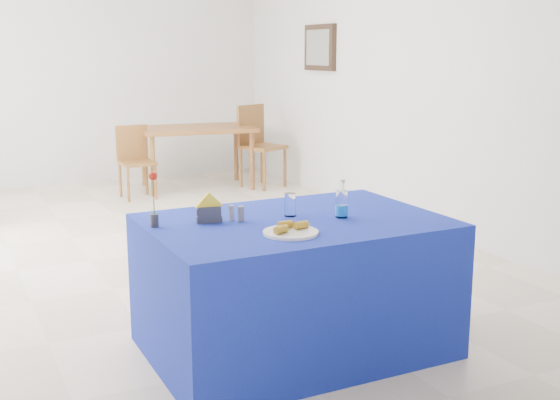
% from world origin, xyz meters
% --- Properties ---
extents(floor, '(7.00, 7.00, 0.00)m').
position_xyz_m(floor, '(0.00, 0.00, 0.00)').
color(floor, beige).
rests_on(floor, ground).
extents(room_shell, '(7.00, 7.00, 7.00)m').
position_xyz_m(room_shell, '(0.00, 0.00, 1.75)').
color(room_shell, silver).
rests_on(room_shell, ground).
extents(picture_frame, '(0.06, 0.64, 0.52)m').
position_xyz_m(picture_frame, '(2.47, 1.60, 1.70)').
color(picture_frame, black).
rests_on(picture_frame, room_shell).
extents(picture_art, '(0.02, 0.52, 0.40)m').
position_xyz_m(picture_art, '(2.44, 1.60, 1.70)').
color(picture_art, '#998C66').
rests_on(picture_art, room_shell).
extents(plate, '(0.28, 0.28, 0.01)m').
position_xyz_m(plate, '(-0.02, -2.52, 0.77)').
color(plate, silver).
rests_on(plate, blue_table).
extents(drinking_glass, '(0.06, 0.06, 0.13)m').
position_xyz_m(drinking_glass, '(0.16, -2.17, 0.82)').
color(drinking_glass, white).
rests_on(drinking_glass, blue_table).
extents(salt_shaker, '(0.03, 0.03, 0.08)m').
position_xyz_m(salt_shaker, '(-0.18, -2.12, 0.80)').
color(salt_shaker, gray).
rests_on(salt_shaker, blue_table).
extents(pepper_shaker, '(0.03, 0.03, 0.08)m').
position_xyz_m(pepper_shaker, '(-0.14, -2.16, 0.80)').
color(pepper_shaker, slate).
rests_on(pepper_shaker, blue_table).
extents(blue_table, '(1.60, 1.10, 0.76)m').
position_xyz_m(blue_table, '(0.14, -2.25, 0.38)').
color(blue_table, navy).
rests_on(blue_table, floor).
extents(water_bottle, '(0.07, 0.07, 0.21)m').
position_xyz_m(water_bottle, '(0.40, -2.32, 0.83)').
color(water_bottle, white).
rests_on(water_bottle, blue_table).
extents(napkin_holder, '(0.15, 0.08, 0.17)m').
position_xyz_m(napkin_holder, '(-0.30, -2.10, 0.81)').
color(napkin_holder, '#39393F').
rests_on(napkin_holder, blue_table).
extents(rose_vase, '(0.05, 0.05, 0.30)m').
position_xyz_m(rose_vase, '(-0.60, -2.07, 0.90)').
color(rose_vase, '#28282D').
rests_on(rose_vase, blue_table).
extents(oak_table, '(1.45, 1.03, 0.76)m').
position_xyz_m(oak_table, '(1.28, 2.54, 0.68)').
color(oak_table, brown).
rests_on(oak_table, floor).
extents(chair_bg_left, '(0.39, 0.39, 0.83)m').
position_xyz_m(chair_bg_left, '(0.45, 2.32, 0.48)').
color(chair_bg_left, brown).
rests_on(chair_bg_left, floor).
extents(chair_bg_right, '(0.59, 0.59, 1.01)m').
position_xyz_m(chair_bg_right, '(2.00, 2.31, 0.58)').
color(chair_bg_right, brown).
rests_on(chair_bg_right, floor).
extents(banana_pieces, '(0.21, 0.14, 0.04)m').
position_xyz_m(banana_pieces, '(-0.02, -2.50, 0.80)').
color(banana_pieces, gold).
rests_on(banana_pieces, plate).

